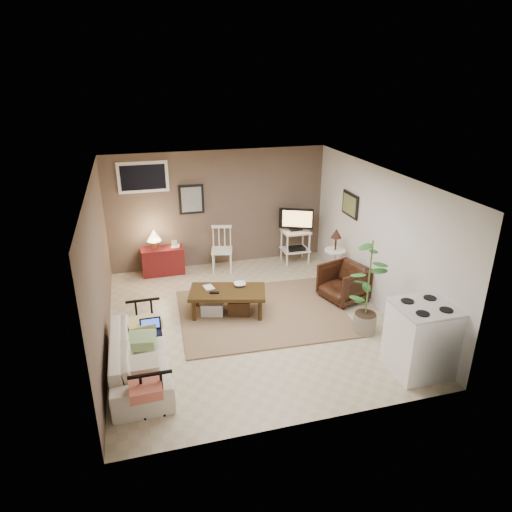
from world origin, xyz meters
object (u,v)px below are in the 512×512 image
object	(u,v)px
coffee_table	(227,300)
potted_plant	(369,284)
red_console	(162,258)
tv_stand	(296,234)
sofa	(139,350)
side_table	(335,249)
stove	(421,338)
spindle_chair	(222,250)
armchair	(344,281)

from	to	relation	value
coffee_table	potted_plant	distance (m)	2.34
red_console	tv_stand	size ratio (longest dim) A/B	0.80
tv_stand	potted_plant	distance (m)	2.97
coffee_table	sofa	distance (m)	1.95
coffee_table	side_table	size ratio (longest dim) A/B	1.28
coffee_table	stove	xyz separation A→B (m)	(2.20, -2.21, 0.24)
coffee_table	spindle_chair	distance (m)	1.89
red_console	side_table	world-z (taller)	side_table
spindle_chair	side_table	bearing A→B (deg)	-28.94
coffee_table	armchair	size ratio (longest dim) A/B	1.91
sofa	armchair	xyz separation A→B (m)	(3.60, 1.25, -0.01)
sofa	potted_plant	bearing A→B (deg)	-87.62
red_console	tv_stand	bearing A→B (deg)	-3.01
tv_stand	potted_plant	xyz separation A→B (m)	(0.09, -2.96, 0.20)
side_table	stove	xyz separation A→B (m)	(-0.09, -2.96, -0.17)
stove	side_table	bearing A→B (deg)	88.33
stove	potted_plant	bearing A→B (deg)	102.20
spindle_chair	side_table	distance (m)	2.30
red_console	stove	bearing A→B (deg)	-53.42
coffee_table	sofa	size ratio (longest dim) A/B	0.72
sofa	red_console	bearing A→B (deg)	-9.91
sofa	coffee_table	bearing A→B (deg)	-49.36
tv_stand	potted_plant	world-z (taller)	potted_plant
sofa	stove	distance (m)	3.80
coffee_table	armchair	bearing A→B (deg)	-0.57
red_console	side_table	distance (m)	3.45
coffee_table	stove	world-z (taller)	stove
stove	sofa	bearing A→B (deg)	165.63
sofa	tv_stand	distance (m)	4.58
armchair	sofa	bearing A→B (deg)	-88.37
coffee_table	spindle_chair	size ratio (longest dim) A/B	1.51
armchair	potted_plant	world-z (taller)	potted_plant
red_console	potted_plant	bearing A→B (deg)	-47.21
sofa	stove	size ratio (longest dim) A/B	1.89
potted_plant	stove	distance (m)	1.16
red_console	stove	world-z (taller)	stove
tv_stand	side_table	bearing A→B (deg)	-69.44
tv_stand	red_console	bearing A→B (deg)	176.99
sofa	armchair	bearing A→B (deg)	-70.89
sofa	potted_plant	distance (m)	3.48
coffee_table	tv_stand	world-z (taller)	tv_stand
coffee_table	red_console	xyz separation A→B (m)	(-0.91, 1.98, 0.07)
sofa	armchair	distance (m)	3.81
tv_stand	stove	bearing A→B (deg)	-85.46
coffee_table	spindle_chair	world-z (taller)	spindle_chair
red_console	side_table	size ratio (longest dim) A/B	0.89
coffee_table	tv_stand	size ratio (longest dim) A/B	1.16
sofa	tv_stand	world-z (taller)	tv_stand
side_table	potted_plant	size ratio (longest dim) A/B	0.69
spindle_chair	stove	world-z (taller)	stove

